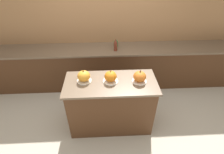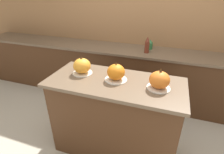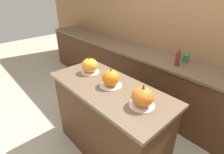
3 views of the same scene
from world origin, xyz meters
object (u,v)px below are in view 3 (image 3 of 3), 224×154
bottle_short (186,57)px  pumpkin_cake_left (90,66)px  pumpkin_cake_right (143,97)px  bottle_tall (178,57)px  pumpkin_cake_center (111,79)px

bottle_short → pumpkin_cake_left: bearing=-114.7°
pumpkin_cake_left → bottle_short: (0.56, 1.22, -0.05)m
pumpkin_cake_right → bottle_tall: 1.12m
pumpkin_cake_right → bottle_tall: size_ratio=0.89×
pumpkin_cake_right → pumpkin_cake_center: bearing=176.3°
pumpkin_cake_center → bottle_short: pumpkin_cake_center is taller
bottle_tall → pumpkin_cake_right: bearing=-75.4°
pumpkin_cake_left → bottle_short: size_ratio=1.43×
bottle_tall → bottle_short: (0.02, 0.19, -0.05)m
pumpkin_cake_left → pumpkin_cake_center: size_ratio=0.95×
pumpkin_cake_left → bottle_short: pumpkin_cake_left is taller
pumpkin_cake_left → pumpkin_cake_right: bearing=-3.7°
pumpkin_cake_left → pumpkin_cake_right: 0.82m
pumpkin_cake_right → bottle_tall: bearing=104.6°
pumpkin_cake_center → bottle_tall: size_ratio=0.93×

